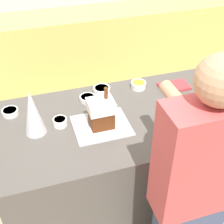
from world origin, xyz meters
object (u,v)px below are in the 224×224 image
object	(u,v)px
candy_bowl_behind_tray	(10,112)
mug	(223,109)
decorative_tree	(33,112)
candy_bowl_near_tray_right	(138,85)
cookbook	(174,86)
person	(193,195)
baking_tray	(101,126)
candy_bowl_far_left	(88,98)
gingerbread_house	(101,113)
candy_bowl_far_right	(60,122)
candy_bowl_beside_tree	(102,90)

from	to	relation	value
candy_bowl_behind_tray	mug	size ratio (longest dim) A/B	1.11
decorative_tree	mug	world-z (taller)	decorative_tree
candy_bowl_near_tray_right	cookbook	size ratio (longest dim) A/B	0.50
mug	person	distance (m)	0.77
candy_bowl_near_tray_right	candy_bowl_behind_tray	bearing A→B (deg)	-176.90
baking_tray	mug	bearing A→B (deg)	-9.05
candy_bowl_far_left	person	distance (m)	1.06
candy_bowl_far_left	gingerbread_house	bearing A→B (deg)	-87.03
candy_bowl_near_tray_right	candy_bowl_far_left	bearing A→B (deg)	-173.45
candy_bowl_behind_tray	candy_bowl_far_left	size ratio (longest dim) A/B	0.96
candy_bowl_behind_tray	cookbook	world-z (taller)	candy_bowl_behind_tray
gingerbread_house	cookbook	distance (m)	0.75
decorative_tree	baking_tray	bearing A→B (deg)	-9.58
candy_bowl_far_right	mug	world-z (taller)	mug
gingerbread_house	candy_bowl_beside_tree	world-z (taller)	gingerbread_house
candy_bowl_far_right	person	size ratio (longest dim) A/B	0.06
gingerbread_house	candy_bowl_far_right	world-z (taller)	gingerbread_house
candy_bowl_near_tray_right	candy_bowl_far_left	size ratio (longest dim) A/B	0.98
gingerbread_house	cookbook	bearing A→B (deg)	23.15
baking_tray	cookbook	bearing A→B (deg)	23.16
baking_tray	gingerbread_house	xyz separation A→B (m)	(0.00, 0.00, 0.11)
candy_bowl_far_left	mug	distance (m)	0.98
candy_bowl_near_tray_right	cookbook	world-z (taller)	candy_bowl_near_tray_right
baking_tray	candy_bowl_near_tray_right	xyz separation A→B (m)	(0.41, 0.37, 0.02)
gingerbread_house	candy_bowl_near_tray_right	world-z (taller)	gingerbread_house
gingerbread_house	candy_bowl_far_right	xyz separation A→B (m)	(-0.26, 0.09, -0.08)
decorative_tree	cookbook	size ratio (longest dim) A/B	1.36
cookbook	mug	bearing A→B (deg)	-69.22
baking_tray	person	world-z (taller)	person
cookbook	candy_bowl_behind_tray	bearing A→B (deg)	178.88
gingerbread_house	candy_bowl_near_tray_right	bearing A→B (deg)	42.16
candy_bowl_far_left	candy_bowl_beside_tree	size ratio (longest dim) A/B	0.92
gingerbread_house	decorative_tree	size ratio (longest dim) A/B	0.86
candy_bowl_beside_tree	cookbook	distance (m)	0.58
decorative_tree	cookbook	world-z (taller)	decorative_tree
candy_bowl_far_right	decorative_tree	bearing A→B (deg)	-172.74
candy_bowl_far_left	cookbook	size ratio (longest dim) A/B	0.51
baking_tray	candy_bowl_far_left	size ratio (longest dim) A/B	3.07
candy_bowl_far_left	person	size ratio (longest dim) A/B	0.07
gingerbread_house	candy_bowl_beside_tree	size ratio (longest dim) A/B	2.10
decorative_tree	person	world-z (taller)	person
gingerbread_house	mug	size ratio (longest dim) A/B	2.64
candy_bowl_near_tray_right	person	size ratio (longest dim) A/B	0.07
candy_bowl_behind_tray	candy_bowl_far_left	bearing A→B (deg)	0.48
candy_bowl_behind_tray	candy_bowl_far_right	xyz separation A→B (m)	(0.32, -0.22, 0.01)
decorative_tree	candy_bowl_far_right	distance (m)	0.21
gingerbread_house	mug	distance (m)	0.86
candy_bowl_far_left	mug	xyz separation A→B (m)	(0.86, -0.46, 0.03)
candy_bowl_far_left	candy_bowl_far_right	bearing A→B (deg)	-137.07
gingerbread_house	person	xyz separation A→B (m)	(0.31, -0.69, -0.12)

